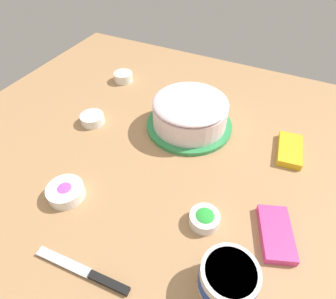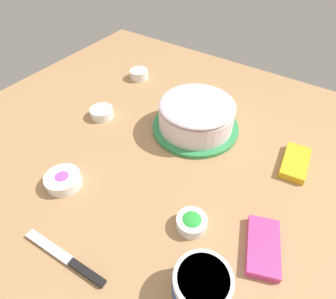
# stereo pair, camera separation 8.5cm
# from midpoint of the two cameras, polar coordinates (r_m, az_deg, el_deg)

# --- Properties ---
(ground_plane) EXTENTS (1.54, 1.54, 0.00)m
(ground_plane) POSITION_cam_midpoint_polar(r_m,az_deg,el_deg) (0.82, -0.54, -5.56)
(ground_plane) COLOR tan
(frosted_cake) EXTENTS (0.29, 0.29, 0.12)m
(frosted_cake) POSITION_cam_midpoint_polar(r_m,az_deg,el_deg) (0.95, 8.26, 6.68)
(frosted_cake) COLOR #339351
(frosted_cake) RESTS_ON ground_plane
(frosting_tub) EXTENTS (0.12, 0.12, 0.08)m
(frosting_tub) POSITION_cam_midpoint_polar(r_m,az_deg,el_deg) (0.64, 11.11, -25.66)
(frosting_tub) COLOR white
(frosting_tub) RESTS_ON ground_plane
(spreading_knife) EXTENTS (0.03, 0.24, 0.01)m
(spreading_knife) POSITION_cam_midpoint_polar(r_m,az_deg,el_deg) (0.70, -15.65, -21.20)
(spreading_knife) COLOR silver
(spreading_knife) RESTS_ON ground_plane
(sprinkle_bowl_rainbow) EXTENTS (0.10, 0.10, 0.04)m
(sprinkle_bowl_rainbow) POSITION_cam_midpoint_polar(r_m,az_deg,el_deg) (0.83, -17.76, -6.01)
(sprinkle_bowl_rainbow) COLOR white
(sprinkle_bowl_rainbow) RESTS_ON ground_plane
(sprinkle_bowl_pink) EXTENTS (0.08, 0.08, 0.03)m
(sprinkle_bowl_pink) POSITION_cam_midpoint_polar(r_m,az_deg,el_deg) (1.03, -10.99, 7.28)
(sprinkle_bowl_pink) COLOR white
(sprinkle_bowl_pink) RESTS_ON ground_plane
(sprinkle_bowl_blue) EXTENTS (0.08, 0.08, 0.04)m
(sprinkle_bowl_blue) POSITION_cam_midpoint_polar(r_m,az_deg,el_deg) (1.23, -3.85, 14.94)
(sprinkle_bowl_blue) COLOR white
(sprinkle_bowl_blue) RESTS_ON ground_plane
(sprinkle_bowl_green) EXTENTS (0.08, 0.08, 0.04)m
(sprinkle_bowl_green) POSITION_cam_midpoint_polar(r_m,az_deg,el_deg) (0.72, 8.28, -14.54)
(sprinkle_bowl_green) COLOR white
(sprinkle_bowl_green) RESTS_ON ground_plane
(candy_box_lower) EXTENTS (0.16, 0.12, 0.02)m
(candy_box_lower) POSITION_cam_midpoint_polar(r_m,az_deg,el_deg) (0.74, 22.00, -17.98)
(candy_box_lower) COLOR #E53D8E
(candy_box_lower) RESTS_ON ground_plane
(candy_box_upper) EXTENTS (0.15, 0.09, 0.02)m
(candy_box_upper) POSITION_cam_midpoint_polar(r_m,az_deg,el_deg) (0.94, 26.73, -2.48)
(candy_box_upper) COLOR yellow
(candy_box_upper) RESTS_ON ground_plane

